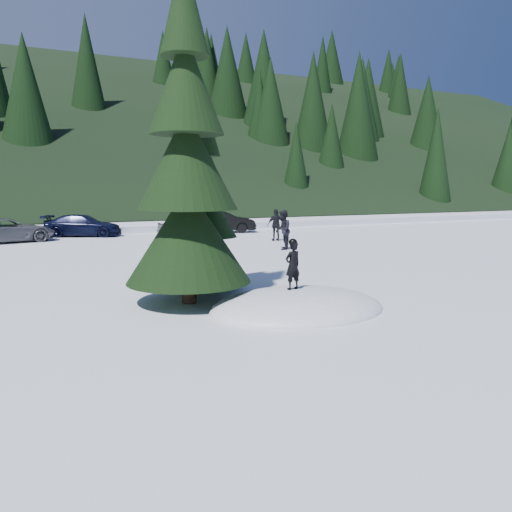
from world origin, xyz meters
name	(u,v)px	position (x,y,z in m)	size (l,w,h in m)	color
ground	(297,309)	(0.00, 0.00, 0.00)	(200.00, 200.00, 0.00)	white
snow_mound	(297,309)	(0.00, 0.00, 0.00)	(4.48, 3.52, 0.96)	white
forest_hillside	(70,106)	(0.00, 54.00, 12.50)	(200.00, 60.00, 25.00)	black
spruce_tall	(187,174)	(-2.20, 1.80, 3.32)	(3.20, 3.20, 8.60)	black
spruce_short	(207,218)	(-1.20, 3.20, 2.10)	(2.20, 2.20, 5.37)	black
child_skier	(293,266)	(-0.07, 0.14, 1.07)	(0.43, 0.28, 1.19)	black
adult_0	(283,230)	(5.29, 10.57, 0.95)	(0.92, 0.72, 1.89)	black
adult_1	(276,225)	(6.84, 14.22, 0.88)	(1.04, 0.43, 1.77)	black
car_2	(8,230)	(-6.70, 19.63, 0.66)	(2.19, 4.75, 1.32)	#515259
car_3	(83,226)	(-2.64, 21.45, 0.66)	(1.85, 4.56, 1.32)	black
car_4	(187,226)	(3.19, 18.99, 0.61)	(1.44, 3.59, 1.22)	gray
car_5	(222,222)	(5.94, 20.26, 0.72)	(1.53, 4.39, 1.45)	black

